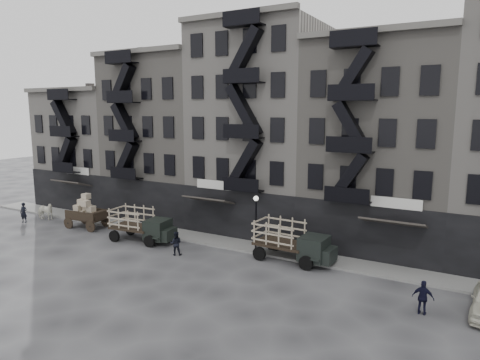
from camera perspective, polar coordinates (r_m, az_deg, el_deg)
The scene contains 14 objects.
ground at distance 30.52m, azimuth -5.28°, elevation -10.32°, with size 140.00×140.00×0.00m, color #38383A.
sidewalk at distance 33.48m, azimuth -1.60°, elevation -8.35°, with size 55.00×2.50×0.15m, color slate.
building_west at distance 49.62m, azimuth -18.07°, elevation 4.00°, with size 10.00×11.35×13.20m.
building_midwest at distance 42.69m, azimuth -9.00°, elevation 5.56°, with size 10.00×11.35×16.20m.
building_center at distance 37.26m, azimuth 3.20°, elevation 6.66°, with size 10.00×11.35×18.20m.
building_mideast at distance 34.11m, azimuth 18.46°, elevation 4.25°, with size 10.00×11.35×16.20m.
lamp_post at distance 30.36m, azimuth 2.13°, elevation -4.90°, with size 0.36×0.36×4.28m.
horse at distance 44.25m, azimuth -24.59°, elevation -3.79°, with size 0.90×1.97×1.66m, color silver.
wagon at distance 39.76m, azimuth -19.89°, elevation -3.61°, with size 3.66×2.13×3.00m.
stake_truck_west at distance 34.56m, azimuth -13.06°, elevation -5.53°, with size 5.46×2.63×2.66m.
stake_truck_east at distance 29.56m, azimuth 6.91°, elevation -7.78°, with size 5.64×2.53×2.78m.
pedestrian_west at distance 44.01m, azimuth -26.88°, elevation -3.90°, with size 0.68×0.44×1.86m, color black.
pedestrian_mid at distance 31.09m, azimuth -8.55°, elevation -8.34°, with size 0.84×0.65×1.73m, color black.
policeman at distance 24.21m, azimuth 23.23°, elevation -14.22°, with size 1.05×0.44×1.79m, color black.
Camera 1 is at (16.47, -23.55, 10.29)m, focal length 32.00 mm.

